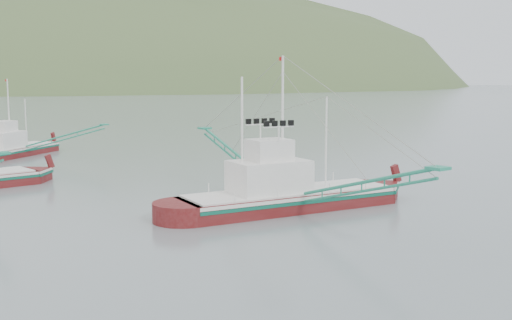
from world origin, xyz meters
TOP-DOWN VIEW (x-y plane):
  - ground at (0.00, 0.00)m, footprint 1200.00×1200.00m
  - main_boat at (0.11, 2.67)m, footprint 16.27×28.48m
  - bg_boat_far at (-5.92, 45.43)m, footprint 18.16×21.42m
  - headland_right at (240.00, 430.00)m, footprint 684.00×432.00m

SIDE VIEW (x-z plane):
  - ground at x=0.00m, z-range 0.00..0.00m
  - headland_right at x=240.00m, z-range -153.00..153.00m
  - main_boat at x=0.11m, z-range -3.88..7.72m
  - bg_boat_far at x=-5.92m, z-range -2.80..6.98m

